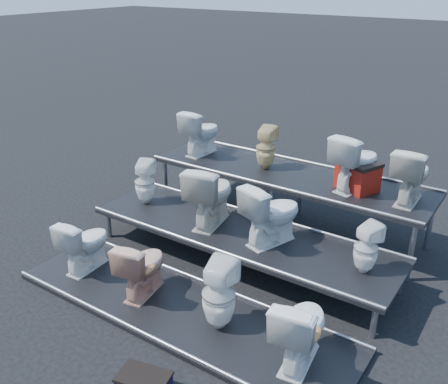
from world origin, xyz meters
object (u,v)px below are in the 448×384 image
Objects in this scene: red_crate at (357,177)px; toilet_8 at (201,132)px; toilet_0 at (85,243)px; toilet_4 at (145,182)px; toilet_1 at (142,266)px; toilet_3 at (300,328)px; toilet_10 at (356,162)px; toilet_11 at (411,175)px; toilet_7 at (366,248)px; toilet_2 at (219,295)px; toilet_5 at (211,194)px; toilet_9 at (266,148)px; toilet_6 at (272,213)px.

toilet_8 is at bearing -156.95° from red_crate.
toilet_4 reaches higher than toilet_0.
toilet_1 is 2.05m from toilet_3.
toilet_0 is 0.91× the size of toilet_3.
toilet_4 is 2.99m from toilet_10.
toilet_1 is at bearing 48.14° from toilet_11.
toilet_7 is at bearing 130.65° from toilet_10.
toilet_4 is 1.08× the size of toilet_7.
red_crate reaches higher than toilet_0.
toilet_11 is at bearing -177.76° from toilet_8.
toilet_2 reaches higher than toilet_0.
toilet_5 is at bearing -40.96° from toilet_3.
toilet_8 is (-2.14, 2.60, 0.76)m from toilet_2.
toilet_1 is 0.85× the size of toilet_5.
toilet_8 is 1.20m from toilet_9.
toilet_9 reaches higher than toilet_6.
toilet_5 is 2.14m from toilet_7.
toilet_2 is at bearing -7.72° from toilet_3.
toilet_5 is (-1.03, 1.30, 0.43)m from toilet_2.
toilet_5 is (0.07, 1.30, 0.47)m from toilet_1.
toilet_8 is at bearing 13.69° from toilet_10.
toilet_10 is (-0.66, 1.30, 0.49)m from toilet_7.
toilet_5 is 1.34m from toilet_9.
toilet_1 is 0.99× the size of toilet_8.
toilet_9 is at bearing -103.48° from toilet_1.
toilet_3 is at bearing 84.40° from toilet_11.
toilet_10 is 0.22m from red_crate.
toilet_0 is 3.03m from toilet_3.
toilet_1 is (0.98, 0.00, 0.00)m from toilet_0.
toilet_0 is at bearing 93.69° from toilet_8.
toilet_11 is (2.21, 1.30, 0.35)m from toilet_5.
toilet_11 is at bearing 174.77° from toilet_9.
toilet_0 is 2.41m from toilet_6.
toilet_8 is at bearing 1.48° from toilet_7.
toilet_1 is 0.90× the size of toilet_6.
toilet_8 is at bearing -5.23° from toilet_9.
toilet_8 reaches higher than toilet_1.
red_crate is (0.05, 0.01, -0.22)m from toilet_10.
toilet_2 is at bearing 64.96° from toilet_11.
toilet_7 is 0.83× the size of toilet_8.
toilet_2 is 1.02× the size of toilet_10.
toilet_8 is 1.48× the size of red_crate.
toilet_6 is 1.08× the size of toilet_11.
toilet_11 is (1.18, 2.60, 0.77)m from toilet_2.
toilet_10 is at bearing -130.75° from toilet_1.
toilet_2 is 1.10× the size of toilet_8.
toilet_4 is at bearing -59.55° from toilet_1.
toilet_8 is 2.59m from toilet_10.
toilet_4 is at bearing -30.06° from toilet_3.
toilet_6 is 1.23× the size of toilet_9.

